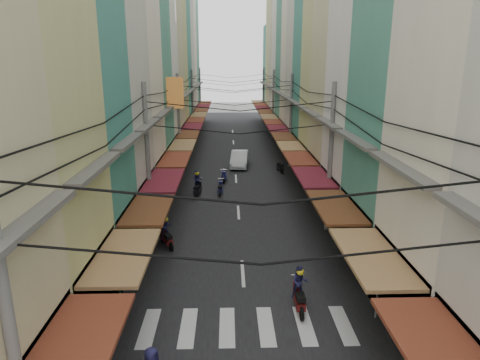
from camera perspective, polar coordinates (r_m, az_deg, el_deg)
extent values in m
plane|color=slate|center=(21.45, 0.18, -9.85)|extent=(160.00, 160.00, 0.00)
cube|color=black|center=(40.43, -0.70, 2.44)|extent=(10.00, 80.00, 0.02)
cube|color=slate|center=(40.84, -9.86, 2.37)|extent=(3.00, 80.00, 0.06)
cube|color=slate|center=(41.04, 8.42, 2.50)|extent=(3.00, 80.00, 0.06)
cube|color=silver|center=(16.47, -12.07, -18.72)|extent=(0.55, 2.40, 0.01)
cube|color=silver|center=(16.29, -6.94, -18.91)|extent=(0.55, 2.40, 0.01)
cube|color=silver|center=(16.22, -1.73, -18.95)|extent=(0.55, 2.40, 0.01)
cube|color=silver|center=(16.27, 3.48, -18.85)|extent=(0.55, 2.40, 0.01)
cube|color=silver|center=(16.44, 8.62, -18.60)|extent=(0.55, 2.40, 0.01)
cube|color=silver|center=(16.73, 13.59, -18.23)|extent=(0.55, 2.40, 0.01)
cube|color=brown|center=(11.01, -21.10, -20.01)|extent=(1.80, 4.34, 0.12)
cube|color=#595651|center=(9.89, -26.36, -5.12)|extent=(0.50, 4.24, 0.15)
cube|color=black|center=(15.95, -20.24, -14.00)|extent=(1.20, 4.52, 3.20)
cube|color=#997045|center=(14.91, -15.21, -9.65)|extent=(1.80, 4.33, 0.12)
cube|color=#595651|center=(14.10, -18.64, 1.56)|extent=(0.50, 4.23, 0.15)
cube|color=teal|center=(19.08, -25.36, 15.38)|extent=(6.00, 4.30, 19.25)
cube|color=black|center=(19.81, -16.21, -7.68)|extent=(1.20, 4.13, 3.20)
cube|color=brown|center=(18.98, -12.13, -3.89)|extent=(1.80, 3.96, 0.12)
cube|color=#595651|center=(18.36, -14.67, 4.99)|extent=(0.50, 3.87, 0.15)
cube|color=beige|center=(23.54, -20.93, 17.67)|extent=(6.00, 5.14, 20.93)
cube|color=black|center=(24.10, -13.49, -3.28)|extent=(1.20, 4.94, 3.20)
cube|color=maroon|center=(23.43, -10.11, -0.04)|extent=(1.80, 4.73, 0.12)
cube|color=#595651|center=(22.92, -12.09, 7.19)|extent=(0.50, 4.63, 0.15)
cube|color=beige|center=(28.34, -17.24, 13.92)|extent=(6.00, 4.95, 17.43)
cube|color=black|center=(28.84, -11.51, -0.04)|extent=(1.20, 4.75, 3.20)
cube|color=brown|center=(28.27, -8.67, 2.72)|extent=(1.80, 4.56, 0.12)
cube|color=#595651|center=(27.86, -10.26, 8.72)|extent=(0.50, 4.46, 0.15)
cube|color=#488D79|center=(33.18, -14.88, 13.27)|extent=(6.00, 4.99, 16.32)
cube|color=black|center=(33.59, -10.11, 2.25)|extent=(1.20, 4.80, 3.20)
cube|color=#997045|center=(33.11, -7.65, 4.64)|extent=(1.80, 4.60, 0.12)
cube|color=#595651|center=(32.76, -8.99, 9.78)|extent=(0.50, 4.50, 0.15)
cube|color=silver|center=(37.94, -13.55, 18.55)|extent=(6.00, 4.65, 22.87)
cube|color=black|center=(38.25, -9.09, 3.92)|extent=(1.20, 4.46, 3.20)
cube|color=brown|center=(37.83, -6.92, 6.03)|extent=(1.80, 4.27, 0.12)
cube|color=#595651|center=(37.52, -8.07, 10.54)|extent=(0.50, 4.18, 0.15)
cube|color=#CABD8E|center=(42.58, -12.12, 16.72)|extent=(6.00, 4.89, 20.58)
cube|color=black|center=(42.90, -8.29, 5.22)|extent=(1.20, 4.70, 3.20)
cube|color=maroon|center=(42.52, -6.35, 7.10)|extent=(1.80, 4.50, 0.12)
cube|color=#595651|center=(42.25, -7.36, 11.11)|extent=(0.50, 4.40, 0.15)
cube|color=#BFBC77|center=(47.21, -11.01, 15.34)|extent=(6.00, 4.52, 18.44)
cube|color=black|center=(47.51, -7.66, 6.24)|extent=(1.20, 4.34, 3.20)
cube|color=brown|center=(47.17, -5.89, 7.95)|extent=(1.80, 4.16, 0.12)
cube|color=#595651|center=(46.92, -6.80, 11.57)|extent=(0.50, 4.07, 0.15)
cube|color=teal|center=(52.02, -10.20, 16.58)|extent=(6.00, 5.20, 20.63)
cube|color=black|center=(52.29, -7.12, 7.11)|extent=(1.20, 4.99, 3.20)
cube|color=#997045|center=(51.98, -5.51, 8.67)|extent=(1.80, 4.78, 0.12)
cube|color=#595651|center=(51.75, -6.33, 11.95)|extent=(0.50, 4.68, 0.15)
cube|color=beige|center=(57.09, -9.51, 18.05)|extent=(6.00, 4.94, 23.70)
cube|color=black|center=(57.28, -6.65, 7.86)|extent=(1.20, 4.74, 3.20)
cube|color=brown|center=(57.00, -5.18, 9.28)|extent=(1.80, 4.55, 0.12)
cube|color=#595651|center=(56.80, -5.92, 12.28)|extent=(0.50, 4.45, 0.15)
cube|color=beige|center=(61.96, -8.83, 16.67)|extent=(6.00, 4.96, 21.12)
cube|color=black|center=(62.17, -6.27, 8.48)|extent=(1.20, 4.76, 3.20)
cube|color=maroon|center=(61.91, -4.90, 9.79)|extent=(1.80, 4.56, 0.12)
cube|color=#595651|center=(61.72, -5.58, 12.55)|extent=(0.50, 4.46, 0.15)
cube|color=#488D79|center=(66.91, -8.27, 16.08)|extent=(6.00, 5.04, 19.90)
cube|color=black|center=(67.12, -5.93, 9.01)|extent=(1.20, 4.84, 3.20)
cube|color=brown|center=(66.88, -4.67, 10.23)|extent=(1.80, 4.64, 0.12)
cube|color=#595651|center=(66.71, -5.30, 12.78)|extent=(0.50, 4.54, 0.15)
cube|color=#512F12|center=(31.66, -8.65, 11.41)|extent=(1.20, 0.40, 2.20)
cube|color=brown|center=(11.15, 25.37, -20.04)|extent=(1.80, 4.35, 0.12)
cube|color=black|center=(16.14, 21.91, -13.80)|extent=(1.20, 4.78, 3.20)
cube|color=#997045|center=(15.00, 17.11, -9.65)|extent=(1.80, 4.58, 0.12)
cube|color=#595651|center=(14.25, 20.55, 1.53)|extent=(0.50, 4.48, 0.15)
cube|color=#488D79|center=(19.85, 24.45, 9.38)|extent=(6.00, 5.03, 15.08)
cube|color=black|center=(20.34, 16.43, -7.07)|extent=(1.20, 4.83, 3.20)
cube|color=brown|center=(19.44, 12.53, -3.44)|extent=(1.80, 4.63, 0.12)
cube|color=#595651|center=(18.87, 14.98, 5.25)|extent=(0.50, 4.53, 0.15)
cube|color=silver|center=(24.35, 20.19, 18.50)|extent=(6.00, 4.79, 21.66)
cube|color=black|center=(24.76, 13.02, -2.74)|extent=(1.20, 4.60, 3.20)
cube|color=maroon|center=(24.02, 9.76, 0.37)|extent=(1.80, 4.41, 0.12)
cube|color=#595651|center=(23.57, 11.66, 7.43)|extent=(0.50, 4.31, 0.15)
cube|color=#CABD8E|center=(28.72, 16.61, 17.29)|extent=(6.00, 4.52, 20.74)
cube|color=black|center=(29.09, 10.78, 0.14)|extent=(1.20, 4.34, 3.20)
cube|color=brown|center=(28.47, 7.97, 2.83)|extent=(1.80, 4.16, 0.12)
cube|color=#595651|center=(28.08, 9.52, 8.81)|extent=(0.50, 4.07, 0.15)
cube|color=#BFBC77|center=(32.92, 13.84, 11.41)|extent=(6.00, 4.12, 14.13)
cube|color=black|center=(33.19, 9.23, 2.13)|extent=(1.20, 3.96, 3.20)
cube|color=#997045|center=(32.65, 6.74, 4.52)|extent=(1.80, 3.79, 0.12)
cube|color=#595651|center=(32.31, 8.07, 9.74)|extent=(0.50, 3.71, 0.15)
cube|color=teal|center=(36.98, 12.26, 14.68)|extent=(6.00, 4.40, 17.68)
cube|color=black|center=(37.29, 8.03, 3.66)|extent=(1.20, 4.23, 3.20)
cube|color=brown|center=(36.80, 5.80, 5.80)|extent=(1.80, 4.05, 0.12)
cube|color=#595651|center=(36.50, 6.96, 10.44)|extent=(0.50, 3.96, 0.15)
cube|color=beige|center=(41.44, 10.94, 18.22)|extent=(6.00, 4.64, 22.59)
cube|color=black|center=(41.66, 7.02, 4.95)|extent=(1.20, 4.45, 3.20)
cube|color=maroon|center=(41.23, 5.01, 6.87)|extent=(1.80, 4.26, 0.12)
cube|color=#595651|center=(40.97, 6.03, 11.02)|extent=(0.50, 4.17, 0.15)
cube|color=beige|center=(45.64, 9.70, 17.16)|extent=(6.00, 4.00, 21.25)
cube|color=black|center=(45.87, 6.23, 5.96)|extent=(1.20, 3.84, 3.20)
cube|color=brown|center=(45.48, 4.39, 7.70)|extent=(1.80, 3.68, 0.12)
cube|color=#595651|center=(45.24, 5.31, 11.46)|extent=(0.50, 3.60, 0.15)
cube|color=#488D79|center=(50.09, 8.71, 17.66)|extent=(6.00, 5.01, 22.33)
cube|color=black|center=(50.28, 5.55, 6.82)|extent=(1.20, 4.81, 3.20)
cube|color=#997045|center=(49.92, 3.86, 8.42)|extent=(1.80, 4.61, 0.12)
cube|color=#595651|center=(49.70, 4.69, 11.85)|extent=(0.50, 4.51, 0.15)
cube|color=silver|center=(54.99, 7.71, 16.14)|extent=(6.00, 5.00, 19.71)
cube|color=black|center=(55.20, 4.91, 7.62)|extent=(1.20, 4.80, 3.20)
cube|color=brown|center=(54.87, 3.37, 9.08)|extent=(1.80, 4.60, 0.12)
cube|color=#595651|center=(54.67, 4.12, 12.20)|extent=(0.50, 4.50, 0.15)
cube|color=#CABD8E|center=(59.60, 6.93, 14.75)|extent=(6.00, 4.32, 16.86)
cube|color=black|center=(59.79, 4.41, 8.24)|extent=(1.20, 4.15, 3.20)
cube|color=maroon|center=(59.49, 2.98, 9.59)|extent=(1.80, 3.97, 0.12)
cube|color=#595651|center=(59.30, 3.67, 12.47)|extent=(0.50, 3.89, 0.15)
cube|color=#BFBC77|center=(63.88, 6.39, 16.20)|extent=(6.00, 4.33, 19.96)
cube|color=black|center=(64.06, 4.01, 8.74)|extent=(1.20, 4.16, 3.20)
cube|color=brown|center=(63.78, 2.68, 10.00)|extent=(1.80, 3.99, 0.12)
cube|color=#595651|center=(63.61, 3.31, 12.69)|extent=(0.50, 3.90, 0.15)
cube|color=teal|center=(68.48, 5.78, 13.82)|extent=(6.00, 4.88, 14.34)
cube|color=black|center=(68.61, 3.64, 9.20)|extent=(1.20, 4.68, 3.20)
cube|color=#997045|center=(68.35, 2.39, 10.38)|extent=(1.80, 4.49, 0.12)
cube|color=#595651|center=(68.19, 2.98, 12.89)|extent=(0.50, 4.39, 0.15)
cylinder|color=slate|center=(9.94, -28.30, -17.50)|extent=(0.26, 0.26, 8.20)
cylinder|color=slate|center=(23.33, -12.17, 2.57)|extent=(0.26, 0.26, 8.20)
cylinder|color=slate|center=(23.59, 11.96, 2.73)|extent=(0.26, 0.26, 8.20)
cylinder|color=slate|center=(37.95, -8.16, 7.70)|extent=(0.26, 0.26, 8.20)
cylinder|color=slate|center=(38.11, 6.78, 7.78)|extent=(0.26, 0.26, 8.20)
cylinder|color=slate|center=(52.78, -6.36, 9.95)|extent=(0.26, 0.26, 8.20)
cylinder|color=slate|center=(52.89, 4.45, 10.01)|extent=(0.26, 0.26, 8.20)
cylinder|color=slate|center=(67.69, -5.34, 11.21)|extent=(0.26, 0.26, 8.20)
cylinder|color=slate|center=(67.78, 3.12, 11.26)|extent=(0.26, 0.26, 8.20)
imported|color=white|center=(38.70, -0.07, 1.83)|extent=(5.05, 2.33, 1.73)
imported|color=black|center=(22.45, 16.07, -9.30)|extent=(1.70, 1.18, 1.09)
cylinder|color=black|center=(23.01, -9.53, -7.58)|extent=(0.09, 0.49, 0.49)
cylinder|color=black|center=(21.91, -9.95, -8.83)|extent=(0.09, 0.49, 0.49)
cube|color=maroon|center=(22.40, -9.75, -7.84)|extent=(0.32, 1.08, 0.26)
cube|color=black|center=(22.08, -9.87, -7.41)|extent=(0.30, 0.52, 0.17)
cube|color=maroon|center=(22.79, -9.60, -6.83)|extent=(0.28, 0.26, 0.52)
imported|color=#22204A|center=(22.35, -9.76, -7.55)|extent=(0.49, 0.35, 1.24)
sphere|color=yellow|center=(22.01, -9.88, -5.31)|extent=(0.26, 0.26, 0.26)
cylinder|color=black|center=(17.68, 7.52, -14.98)|extent=(0.10, 0.52, 0.52)
cylinder|color=black|center=(16.59, 8.25, -17.27)|extent=(0.10, 0.52, 0.52)
cube|color=maroon|center=(17.05, 7.89, -15.63)|extent=(0.34, 1.16, 0.28)
cube|color=black|center=(16.68, 8.07, -15.19)|extent=(0.32, 0.55, 0.18)
cube|color=maroon|center=(17.40, 7.62, -14.03)|extent=(0.30, 0.28, 0.55)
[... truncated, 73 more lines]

